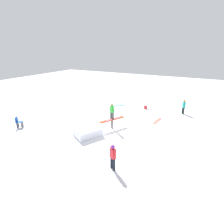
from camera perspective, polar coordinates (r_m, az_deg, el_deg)
The scene contains 10 objects.
ground_plane at distance 14.07m, azimuth 0.00°, elevation -5.23°, with size 60.00×60.00×0.00m, color white.
rail_feature at distance 13.81m, azimuth 0.00°, elevation -2.81°, with size 2.08×1.28×0.77m.
snow_kicker_ramp at distance 12.98m, azimuth -8.02°, elevation -6.32°, with size 1.80×1.50×0.58m, color white.
main_rider_on_rail at distance 13.54m, azimuth 0.00°, elevation 0.08°, with size 1.32×0.82×1.28m.
bystander_teal at distance 18.16m, azimuth 22.38°, elevation 1.80°, with size 0.61×0.35×1.40m.
bystander_red at distance 9.25m, azimuth 0.27°, elevation -14.10°, with size 0.40×0.55×1.47m.
loose_snowboard_coral at distance 15.89m, azimuth 14.57°, elevation -2.80°, with size 1.55×0.28×0.02m, color #ED6D58.
loose_snowboard_cyan at distance 19.39m, azimuth 2.07°, elevation 2.04°, with size 1.53×0.28×0.02m, color #21ADC4.
folding_chair at distance 15.96m, azimuth -28.14°, elevation -2.98°, with size 0.61×0.61×0.88m.
backpack_on_snow at distance 18.75m, azimuth 10.92°, elevation 1.54°, with size 0.30×0.22×0.34m, color red.
Camera 1 is at (-11.22, -5.99, 6.03)m, focal length 28.00 mm.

